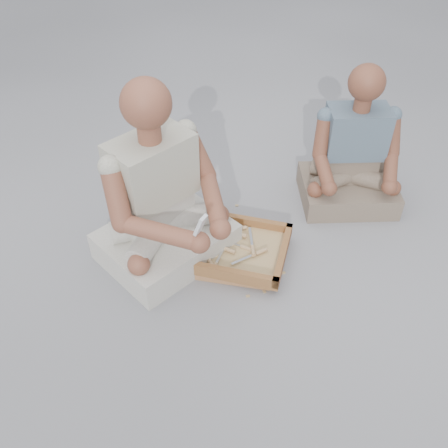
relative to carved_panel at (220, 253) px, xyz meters
The scene contains 27 objects.
ground 0.27m from the carved_panel, 81.06° to the right, with size 60.00×60.00×0.00m, color #9C9BA1.
carved_panel is the anchor object (origin of this frame).
tool_tray 0.09m from the carved_panel, 25.77° to the left, with size 0.66×0.58×0.07m.
chisel_0 0.13m from the carved_panel, 85.85° to the right, with size 0.18×0.15×0.02m.
chisel_1 0.22m from the carved_panel, 14.24° to the left, with size 0.12×0.20×0.02m.
chisel_2 0.14m from the carved_panel, 73.56° to the left, with size 0.22×0.06×0.02m.
chisel_3 0.18m from the carved_panel, 86.09° to the left, with size 0.18×0.16×0.02m.
chisel_4 0.19m from the carved_panel, 21.59° to the left, with size 0.14×0.19×0.02m.
chisel_5 0.07m from the carved_panel, ahead, with size 0.22×0.03×0.02m.
chisel_6 0.16m from the carved_panel, 68.70° to the right, with size 0.06×0.22×0.02m.
chisel_7 0.13m from the carved_panel, 30.22° to the left, with size 0.22×0.03×0.02m.
wood_chip_0 0.36m from the carved_panel, ahead, with size 0.02×0.01×0.00m, color tan.
wood_chip_1 0.31m from the carved_panel, 90.27° to the left, with size 0.02×0.01×0.00m, color tan.
wood_chip_2 0.29m from the carved_panel, 20.73° to the left, with size 0.02×0.01×0.00m, color tan.
wood_chip_3 0.28m from the carved_panel, 97.58° to the left, with size 0.02×0.01×0.00m, color tan.
wood_chip_4 0.33m from the carved_panel, 37.34° to the left, with size 0.02×0.01×0.00m, color tan.
wood_chip_5 0.31m from the carved_panel, 101.78° to the left, with size 0.02×0.01×0.00m, color tan.
wood_chip_6 0.44m from the carved_panel, 107.08° to the left, with size 0.02×0.01×0.00m, color tan.
wood_chip_7 0.32m from the carved_panel, 33.33° to the right, with size 0.02×0.01×0.00m, color tan.
wood_chip_8 0.31m from the carved_panel, 18.69° to the left, with size 0.02×0.01×0.00m, color tan.
wood_chip_9 0.29m from the carved_panel, 99.03° to the left, with size 0.02×0.01×0.00m, color tan.
wood_chip_10 0.32m from the carved_panel, 101.01° to the left, with size 0.02×0.01×0.00m, color tan.
wood_chip_11 0.23m from the carved_panel, 127.85° to the left, with size 0.02×0.01×0.00m, color tan.
wood_chip_12 0.35m from the carved_panel, 18.45° to the right, with size 0.02×0.01×0.00m, color tan.
craftsman 0.44m from the carved_panel, 154.96° to the right, with size 0.75×0.76×1.01m.
companion 0.97m from the carved_panel, 63.37° to the left, with size 0.70×0.67×0.86m.
mobile_phone 0.55m from the carved_panel, 75.78° to the right, with size 0.06×0.05×0.12m.
Camera 1 is at (0.95, -1.39, 1.95)m, focal length 40.00 mm.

